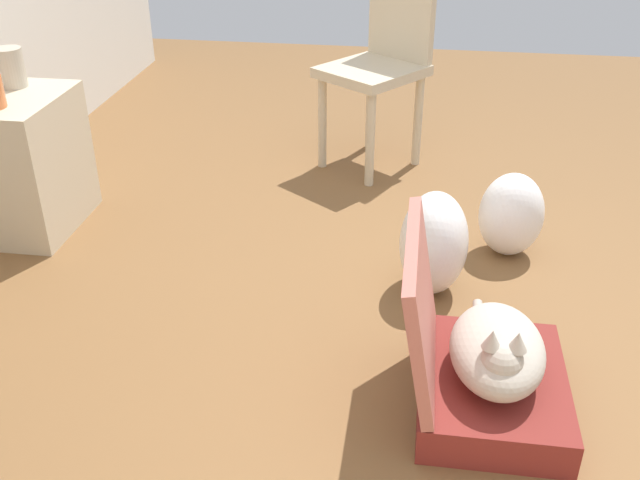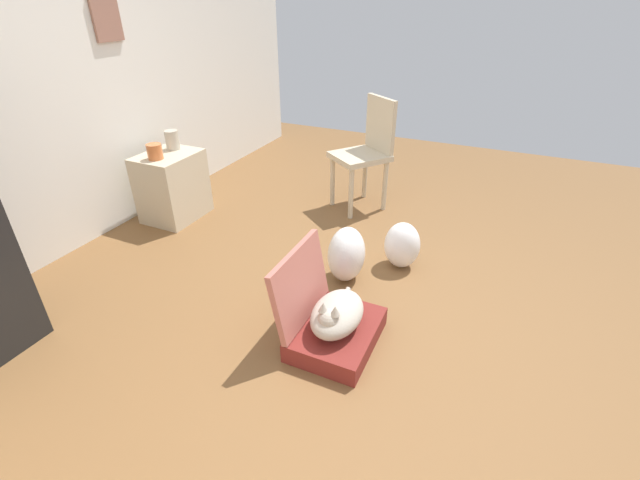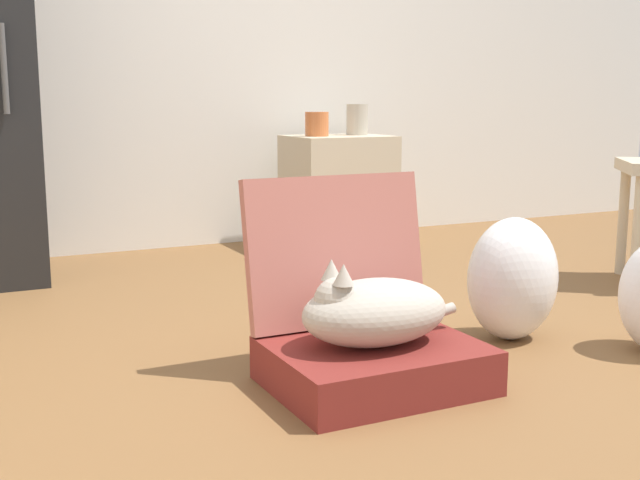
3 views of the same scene
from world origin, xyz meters
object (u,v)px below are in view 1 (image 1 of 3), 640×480
Objects in this scene: plastic_bag_clear at (511,215)px; vase_short at (10,68)px; side_table at (21,163)px; chair at (382,59)px; suitcase_base at (491,389)px; cat at (497,350)px; plastic_bag_white at (434,243)px.

vase_short reaches higher than plastic_bag_clear.
side_table is 3.60× the size of vase_short.
chair reaches higher than side_table.
plastic_bag_clear is at bearing -7.23° from suitcase_base.
vase_short is at bearing 62.55° from suitcase_base.
chair is (1.86, 0.48, 0.33)m from cat.
vase_short is (0.08, 2.13, 0.50)m from plastic_bag_clear.
plastic_bag_clear is 2.17× the size of vase_short.
plastic_bag_clear is at bearing -88.71° from side_table.
vase_short is 0.16× the size of chair.
plastic_bag_white is 2.46× the size of vase_short.
chair reaches higher than vase_short.
side_table reaches higher than cat.
plastic_bag_clear is 0.36× the size of chair.
vase_short reaches higher than suitcase_base.
plastic_bag_clear is 2.10m from side_table.
suitcase_base is 1.38× the size of plastic_bag_white.
chair is (0.89, 0.61, 0.37)m from plastic_bag_clear.
cat is 3.04× the size of vase_short.
cat is 1.40× the size of plastic_bag_clear.
plastic_bag_white is at bearing -102.74° from vase_short.
cat is 0.50× the size of chair.
cat is 0.98m from plastic_bag_clear.
chair reaches higher than cat.
plastic_bag_white is (0.64, 0.19, -0.01)m from cat.
suitcase_base is 0.56× the size of chair.
plastic_bag_white is at bearing 136.11° from plastic_bag_clear.
cat is 0.67m from plastic_bag_white.
suitcase_base is at bearing -2.08° from cat.
plastic_bag_clear is at bearing -92.27° from vase_short.
plastic_bag_white is 0.40× the size of chair.
suitcase_base is at bearing 172.77° from plastic_bag_clear.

